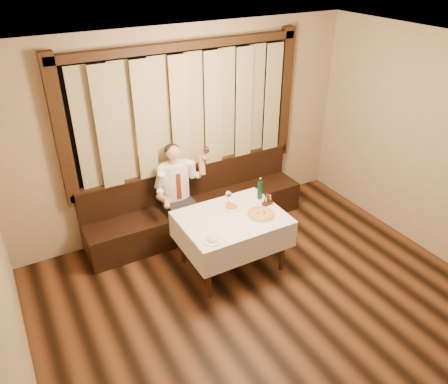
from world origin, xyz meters
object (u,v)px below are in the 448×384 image
green_bottle (260,190)px  seated_man (178,186)px  pizza (261,214)px  pasta_red (231,205)px  banquette (196,209)px  dining_table (232,224)px  cruet_caddy (267,201)px  pasta_cream (213,238)px

green_bottle → seated_man: 1.11m
pizza → pasta_red: bearing=125.8°
seated_man → pasta_red: bearing=-62.3°
banquette → pizza: 1.29m
banquette → dining_table: (0.00, -1.02, 0.34)m
pizza → cruet_caddy: bearing=38.4°
banquette → green_bottle: size_ratio=10.60×
pizza → green_bottle: green_bottle is taller
banquette → green_bottle: 1.14m
pasta_red → green_bottle: bearing=2.6°
banquette → pasta_red: size_ratio=13.26×
dining_table → cruet_caddy: size_ratio=8.79×
green_bottle → cruet_caddy: bearing=-90.0°
green_bottle → seated_man: (-0.83, 0.74, -0.08)m
pasta_red → seated_man: 0.85m
banquette → green_bottle: green_bottle is taller
cruet_caddy → seated_man: bearing=120.8°
pizza → pasta_red: (-0.23, 0.32, 0.02)m
pizza → seated_man: bearing=120.3°
pasta_red → pasta_cream: pasta_red is taller
pizza → pasta_cream: bearing=-166.7°
cruet_caddy → pizza: bearing=-153.1°
banquette → dining_table: bearing=-90.0°
banquette → pasta_red: (0.09, -0.84, 0.48)m
cruet_caddy → seated_man: seated_man is taller
banquette → pasta_cream: 1.49m
green_bottle → cruet_caddy: green_bottle is taller
pasta_red → green_bottle: 0.45m
pizza → cruet_caddy: 0.26m
dining_table → cruet_caddy: 0.55m
dining_table → pizza: 0.37m
banquette → dining_table: size_ratio=2.52×
banquette → seated_man: bearing=-163.6°
green_bottle → cruet_caddy: 0.19m
pizza → seated_man: seated_man is taller
dining_table → pizza: bearing=-23.4°
cruet_caddy → green_bottle: bearing=78.5°
pizza → green_bottle: size_ratio=1.16×
seated_man → pizza: bearing=-59.7°
pasta_cream → green_bottle: green_bottle is taller
dining_table → cruet_caddy: cruet_caddy is taller
pizza → pasta_red: pasta_red is taller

